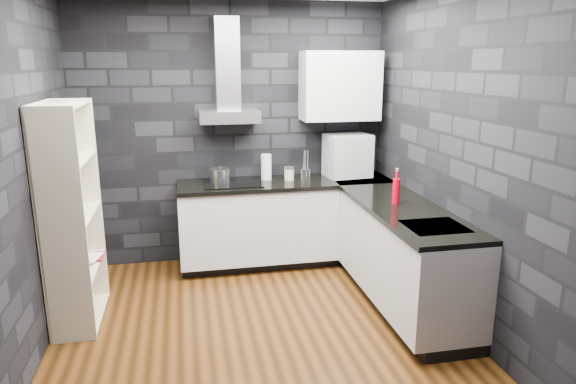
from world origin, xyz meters
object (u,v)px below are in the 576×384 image
object	(u,v)px
utensil_crock	(305,175)
bookshelf	(72,216)
storage_jar	(289,174)
fruit_bowl	(68,216)
pot	(220,176)
red_bottle	(396,191)
glass_vase	(266,167)
appliance_garage	(347,155)

from	to	relation	value
utensil_crock	bookshelf	xyz separation A→B (m)	(-2.12, -0.82, -0.06)
storage_jar	fruit_bowl	bearing A→B (deg)	-152.73
pot	bookshelf	bearing A→B (deg)	-144.16
pot	red_bottle	size ratio (longest dim) A/B	0.92
glass_vase	utensil_crock	xyz separation A→B (m)	(0.38, -0.14, -0.07)
red_bottle	utensil_crock	bearing A→B (deg)	119.22
glass_vase	utensil_crock	bearing A→B (deg)	-19.81
storage_jar	appliance_garage	world-z (taller)	appliance_garage
pot	bookshelf	distance (m)	1.55
pot	storage_jar	bearing A→B (deg)	-1.35
glass_vase	appliance_garage	distance (m)	0.88
glass_vase	bookshelf	world-z (taller)	bookshelf
utensil_crock	appliance_garage	xyz separation A→B (m)	(0.49, 0.13, 0.16)
appliance_garage	red_bottle	distance (m)	1.15
pot	utensil_crock	size ratio (longest dim) A/B	1.61
bookshelf	utensil_crock	bearing A→B (deg)	17.17
glass_vase	bookshelf	distance (m)	1.99
appliance_garage	red_bottle	world-z (taller)	appliance_garage
utensil_crock	appliance_garage	size ratio (longest dim) A/B	0.28
pot	utensil_crock	xyz separation A→B (m)	(0.87, -0.08, -0.01)
pot	utensil_crock	bearing A→B (deg)	-5.46
glass_vase	appliance_garage	size ratio (longest dim) A/B	0.59
fruit_bowl	storage_jar	bearing A→B (deg)	27.27
appliance_garage	bookshelf	distance (m)	2.79
bookshelf	fruit_bowl	world-z (taller)	bookshelf
glass_vase	bookshelf	bearing A→B (deg)	-151.06
glass_vase	pot	bearing A→B (deg)	-173.46
bookshelf	fruit_bowl	distance (m)	0.13
pot	red_bottle	distance (m)	1.80
pot	storage_jar	distance (m)	0.71
storage_jar	red_bottle	xyz separation A→B (m)	(0.72, -1.07, 0.05)
fruit_bowl	pot	bearing A→B (deg)	39.42
red_bottle	glass_vase	bearing A→B (deg)	129.61
storage_jar	pot	bearing A→B (deg)	178.65
appliance_garage	red_bottle	xyz separation A→B (m)	(0.07, -1.14, -0.12)
appliance_garage	bookshelf	bearing A→B (deg)	-166.72
pot	fruit_bowl	bearing A→B (deg)	-140.58
red_bottle	fruit_bowl	size ratio (longest dim) A/B	1.01
red_bottle	bookshelf	size ratio (longest dim) A/B	0.12
glass_vase	bookshelf	xyz separation A→B (m)	(-1.74, -0.96, -0.13)
appliance_garage	fruit_bowl	size ratio (longest dim) A/B	2.08
appliance_garage	storage_jar	bearing A→B (deg)	179.04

